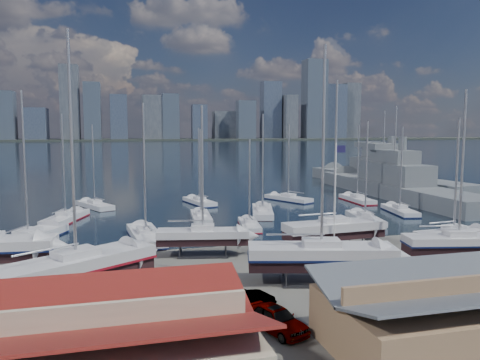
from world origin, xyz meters
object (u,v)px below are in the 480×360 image
object	(u,v)px
naval_ship_east	(393,188)
naval_ship_west	(382,179)
flagpole	(336,195)
car_a	(276,319)

from	to	relation	value
naval_ship_east	naval_ship_west	size ratio (longest dim) A/B	1.03
flagpole	naval_ship_west	bearing A→B (deg)	54.75
flagpole	car_a	bearing A→B (deg)	-128.28
naval_ship_east	car_a	distance (m)	64.47
naval_ship_west	flagpole	xyz separation A→B (m)	(-37.15, -52.58, 4.66)
naval_ship_west	car_a	distance (m)	80.77
naval_ship_east	naval_ship_west	bearing A→B (deg)	-23.18
naval_ship_east	flagpole	bearing A→B (deg)	142.61
naval_ship_west	flagpole	world-z (taller)	naval_ship_west
naval_ship_east	flagpole	world-z (taller)	naval_ship_east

